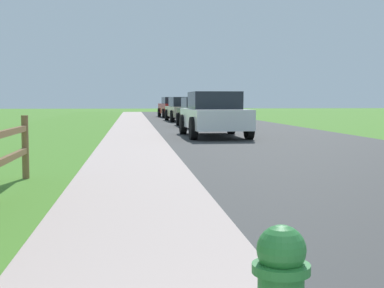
# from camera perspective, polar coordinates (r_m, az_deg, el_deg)

# --- Properties ---
(ground_plane) EXTENTS (120.00, 120.00, 0.00)m
(ground_plane) POSITION_cam_1_polar(r_m,az_deg,el_deg) (25.37, -3.95, 1.71)
(ground_plane) COLOR #4B842C
(road_asphalt) EXTENTS (7.00, 66.00, 0.01)m
(road_asphalt) POSITION_cam_1_polar(r_m,az_deg,el_deg) (27.72, 3.13, 1.97)
(road_asphalt) COLOR #3A3A3A
(road_asphalt) RESTS_ON ground
(curb_concrete) EXTENTS (6.00, 66.00, 0.01)m
(curb_concrete) POSITION_cam_1_polar(r_m,az_deg,el_deg) (27.42, -10.40, 1.87)
(curb_concrete) COLOR #BCA59D
(curb_concrete) RESTS_ON ground
(grass_verge) EXTENTS (5.00, 66.00, 0.00)m
(grass_verge) POSITION_cam_1_polar(r_m,az_deg,el_deg) (27.57, -13.52, 1.84)
(grass_verge) COLOR #4B842C
(grass_verge) RESTS_ON ground
(parked_suv_white) EXTENTS (2.13, 4.71, 1.57)m
(parked_suv_white) POSITION_cam_1_polar(r_m,az_deg,el_deg) (19.00, 2.31, 3.11)
(parked_suv_white) COLOR white
(parked_suv_white) RESTS_ON ground
(parked_car_black) EXTENTS (2.11, 4.77, 1.41)m
(parked_car_black) POSITION_cam_1_polar(r_m,az_deg,el_deg) (26.18, 0.90, 3.40)
(parked_car_black) COLOR black
(parked_car_black) RESTS_ON ground
(parked_car_beige) EXTENTS (2.13, 4.89, 1.47)m
(parked_car_beige) POSITION_cam_1_polar(r_m,az_deg,el_deg) (33.20, -0.88, 3.71)
(parked_car_beige) COLOR #C6B793
(parked_car_beige) RESTS_ON ground
(parked_car_red) EXTENTS (2.27, 5.09, 1.52)m
(parked_car_red) POSITION_cam_1_polar(r_m,az_deg,el_deg) (41.25, -1.93, 3.90)
(parked_car_red) COLOR maroon
(parked_car_red) RESTS_ON ground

